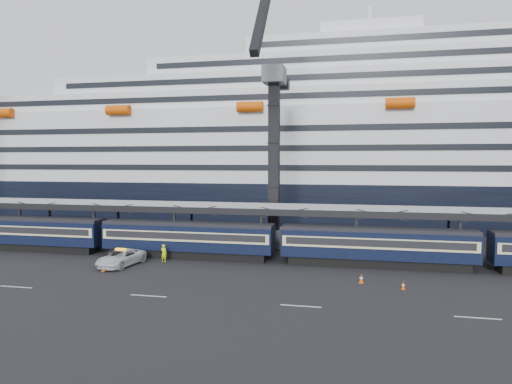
% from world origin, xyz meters
% --- Properties ---
extents(ground, '(260.00, 260.00, 0.00)m').
position_xyz_m(ground, '(0.00, 0.00, 0.00)').
color(ground, black).
rests_on(ground, ground).
extents(train, '(133.05, 3.00, 4.05)m').
position_xyz_m(train, '(-4.65, 10.00, 2.20)').
color(train, black).
rests_on(train, ground).
extents(canopy, '(130.00, 6.25, 5.53)m').
position_xyz_m(canopy, '(0.00, 14.00, 5.25)').
color(canopy, gray).
rests_on(canopy, ground).
extents(cruise_ship, '(214.09, 28.84, 34.00)m').
position_xyz_m(cruise_ship, '(-1.08, 45.99, 12.34)').
color(cruise_ship, black).
rests_on(cruise_ship, ground).
extents(crane_dark_near, '(4.50, 17.75, 35.08)m').
position_xyz_m(crane_dark_near, '(-20.00, 18.59, 11.93)').
color(crane_dark_near, '#46484D').
rests_on(crane_dark_near, ground).
extents(pickup_truck, '(3.41, 6.12, 1.62)m').
position_xyz_m(pickup_truck, '(-33.22, 4.93, 0.81)').
color(pickup_truck, silver).
rests_on(pickup_truck, ground).
extents(worker, '(0.75, 0.57, 1.86)m').
position_xyz_m(worker, '(-29.71, 7.50, 0.93)').
color(worker, '#E2FF0D').
rests_on(worker, ground).
extents(traffic_cone_b, '(0.38, 0.38, 0.76)m').
position_xyz_m(traffic_cone_b, '(-33.69, 2.40, 0.37)').
color(traffic_cone_b, '#DA4D06').
rests_on(traffic_cone_b, ground).
extents(traffic_cone_c, '(0.41, 0.41, 0.83)m').
position_xyz_m(traffic_cone_c, '(-9.57, 3.40, 0.41)').
color(traffic_cone_c, '#DA4D06').
rests_on(traffic_cone_c, ground).
extents(traffic_cone_d, '(0.34, 0.34, 0.68)m').
position_xyz_m(traffic_cone_d, '(-6.21, 2.12, 0.33)').
color(traffic_cone_d, '#DA4D06').
rests_on(traffic_cone_d, ground).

